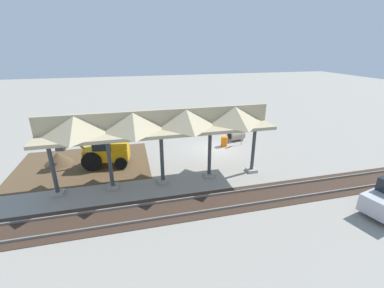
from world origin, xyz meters
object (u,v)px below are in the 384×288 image
backhoe (105,150)px  stop_sign (242,129)px  concrete_pipe (236,135)px  traffic_barrel (224,141)px

backhoe → stop_sign: bearing=-172.3°
concrete_pipe → traffic_barrel: size_ratio=1.77×
stop_sign → traffic_barrel: size_ratio=2.34×
stop_sign → backhoe: size_ratio=0.41×
backhoe → concrete_pipe: size_ratio=3.24×
stop_sign → concrete_pipe: size_ratio=1.33×
stop_sign → backhoe: bearing=7.7°
concrete_pipe → traffic_barrel: bearing=36.5°
backhoe → traffic_barrel: size_ratio=5.71×
stop_sign → traffic_barrel: (1.65, -0.05, -1.06)m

